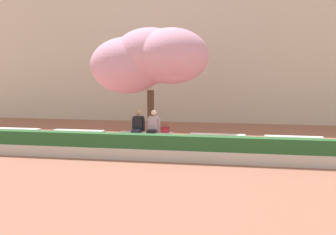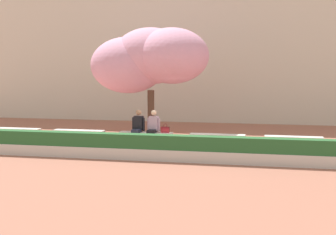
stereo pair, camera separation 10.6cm
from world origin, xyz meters
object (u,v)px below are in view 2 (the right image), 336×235
(stone_bench_west_end, at_px, (16,132))
(handbag, at_px, (165,129))
(stone_bench_center, at_px, (146,136))
(stone_bench_east_end, at_px, (294,140))
(cherry_tree_main, at_px, (150,59))
(stone_bench_near_west, at_px, (79,134))
(person_seated_left, at_px, (138,126))
(stone_bench_near_east, at_px, (217,138))
(person_seated_right, at_px, (153,126))

(stone_bench_west_end, distance_m, handbag, 6.14)
(stone_bench_west_end, height_order, stone_bench_center, same)
(stone_bench_east_end, xyz_separation_m, handbag, (-4.64, -0.01, 0.27))
(stone_bench_center, height_order, cherry_tree_main, cherry_tree_main)
(stone_bench_west_end, distance_m, cherry_tree_main, 6.14)
(stone_bench_near_west, distance_m, person_seated_left, 2.42)
(stone_bench_center, distance_m, stone_bench_east_end, 5.39)
(cherry_tree_main, bearing_deg, stone_bench_east_end, -17.67)
(stone_bench_center, bearing_deg, stone_bench_near_east, 0.00)
(stone_bench_center, relative_size, stone_bench_east_end, 1.00)
(person_seated_left, relative_size, handbag, 3.81)
(stone_bench_center, bearing_deg, stone_bench_west_end, 180.00)
(stone_bench_west_end, bearing_deg, person_seated_right, -0.54)
(stone_bench_west_end, bearing_deg, person_seated_left, -0.60)
(stone_bench_center, height_order, stone_bench_near_east, same)
(cherry_tree_main, bearing_deg, stone_bench_near_west, -143.14)
(stone_bench_west_end, distance_m, person_seated_left, 5.10)
(person_seated_left, height_order, handbag, person_seated_left)
(stone_bench_near_east, relative_size, cherry_tree_main, 0.41)
(stone_bench_near_west, height_order, person_seated_left, person_seated_left)
(person_seated_left, bearing_deg, handbag, 2.59)
(person_seated_right, relative_size, cherry_tree_main, 0.26)
(stone_bench_near_west, relative_size, person_seated_right, 1.56)
(person_seated_right, xyz_separation_m, handbag, (0.46, 0.05, -0.12))
(stone_bench_east_end, height_order, person_seated_right, person_seated_right)
(stone_bench_center, height_order, person_seated_right, person_seated_right)
(stone_bench_west_end, height_order, stone_bench_near_east, same)
(stone_bench_west_end, xyz_separation_m, stone_bench_near_west, (2.69, 0.00, 0.00))
(person_seated_left, bearing_deg, stone_bench_near_east, 1.01)
(stone_bench_near_west, bearing_deg, cherry_tree_main, 36.86)
(stone_bench_east_end, distance_m, person_seated_right, 5.11)
(stone_bench_west_end, relative_size, person_seated_left, 1.56)
(stone_bench_near_east, height_order, handbag, handbag)
(stone_bench_west_end, distance_m, stone_bench_center, 5.39)
(person_seated_left, xyz_separation_m, handbag, (1.05, 0.05, -0.12))
(stone_bench_west_end, height_order, stone_bench_near_west, same)
(stone_bench_west_end, xyz_separation_m, person_seated_left, (5.08, -0.05, 0.39))
(handbag, relative_size, cherry_tree_main, 0.07)
(stone_bench_east_end, bearing_deg, cherry_tree_main, 162.33)
(stone_bench_west_end, height_order, handbag, handbag)
(stone_bench_center, xyz_separation_m, handbag, (0.75, -0.01, 0.27))
(stone_bench_near_east, xyz_separation_m, handbag, (-1.95, -0.01, 0.27))
(stone_bench_near_east, bearing_deg, stone_bench_near_west, 180.00)
(stone_bench_east_end, relative_size, person_seated_left, 1.56)
(stone_bench_east_end, distance_m, handbag, 4.65)
(stone_bench_near_east, bearing_deg, handbag, -179.83)
(stone_bench_west_end, distance_m, stone_bench_east_end, 10.77)
(person_seated_left, bearing_deg, stone_bench_east_end, 0.53)
(stone_bench_west_end, height_order, person_seated_left, person_seated_left)
(stone_bench_east_end, bearing_deg, handbag, -179.93)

